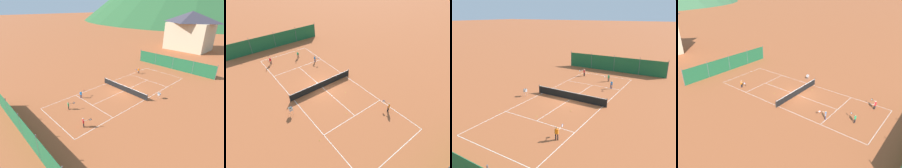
% 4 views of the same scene
% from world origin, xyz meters
% --- Properties ---
extents(ground_plane, '(600.00, 600.00, 0.00)m').
position_xyz_m(ground_plane, '(0.00, 0.00, 0.00)').
color(ground_plane, '#A8542D').
extents(court_line_markings, '(8.25, 23.85, 0.01)m').
position_xyz_m(court_line_markings, '(0.00, 0.00, 0.00)').
color(court_line_markings, white).
rests_on(court_line_markings, ground).
extents(tennis_net, '(9.18, 0.08, 1.06)m').
position_xyz_m(tennis_net, '(0.00, 0.00, 0.50)').
color(tennis_net, '#2D2D2D').
rests_on(tennis_net, ground).
extents(windscreen_fence_near, '(17.28, 0.08, 2.90)m').
position_xyz_m(windscreen_fence_near, '(-0.00, -15.50, 1.31)').
color(windscreen_fence_near, '#1E6038').
rests_on(windscreen_fence_near, ground).
extents(player_near_baseline, '(0.61, 0.88, 1.10)m').
position_xyz_m(player_near_baseline, '(-1.32, -9.22, 0.65)').
color(player_near_baseline, black).
rests_on(player_near_baseline, ground).
extents(player_far_baseline, '(0.44, 0.98, 1.13)m').
position_xyz_m(player_far_baseline, '(-2.84, -6.22, 0.66)').
color(player_far_baseline, '#23284C').
rests_on(player_far_baseline, ground).
extents(player_near_service, '(0.75, 0.90, 1.21)m').
position_xyz_m(player_near_service, '(3.09, -9.98, 0.71)').
color(player_near_service, black).
rests_on(player_near_service, ground).
extents(player_far_service, '(0.40, 1.02, 1.18)m').
position_xyz_m(player_far_service, '(-3.40, 8.08, 0.69)').
color(player_far_service, black).
rests_on(player_far_service, ground).
extents(tennis_ball_mid_court, '(0.07, 0.07, 0.07)m').
position_xyz_m(tennis_ball_mid_court, '(-1.69, 2.80, 0.03)').
color(tennis_ball_mid_court, '#CCE033').
rests_on(tennis_ball_mid_court, ground).
extents(tennis_ball_alley_right, '(0.07, 0.07, 0.07)m').
position_xyz_m(tennis_ball_alley_right, '(2.71, -0.77, 0.03)').
color(tennis_ball_alley_right, '#CCE033').
rests_on(tennis_ball_alley_right, ground).
extents(tennis_ball_service_box, '(0.07, 0.07, 0.07)m').
position_xyz_m(tennis_ball_service_box, '(0.58, 5.66, 0.03)').
color(tennis_ball_service_box, '#CCE033').
rests_on(tennis_ball_service_box, ground).
extents(tennis_ball_by_net_left, '(0.07, 0.07, 0.07)m').
position_xyz_m(tennis_ball_by_net_left, '(4.78, 6.65, 0.03)').
color(tennis_ball_by_net_left, '#CCE033').
rests_on(tennis_ball_by_net_left, ground).
extents(ball_hopper, '(0.36, 0.36, 0.89)m').
position_xyz_m(ball_hopper, '(5.30, 1.87, 0.66)').
color(ball_hopper, '#B7B7BC').
rests_on(ball_hopper, ground).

